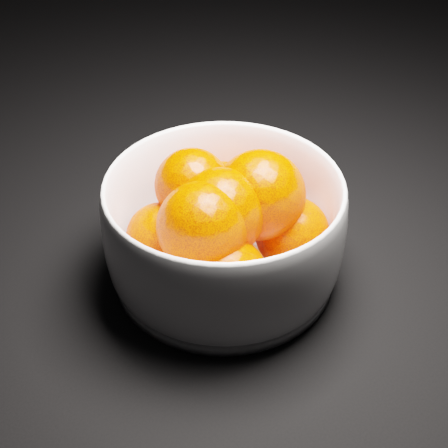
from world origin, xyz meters
TOP-DOWN VIEW (x-y plane):
  - bowl at (0.25, -0.25)m, footprint 0.23×0.23m
  - orange_pile at (0.25, -0.26)m, footprint 0.17×0.17m

SIDE VIEW (x-z plane):
  - bowl at x=0.25m, z-range 0.00..0.11m
  - orange_pile at x=0.25m, z-range 0.01..0.13m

